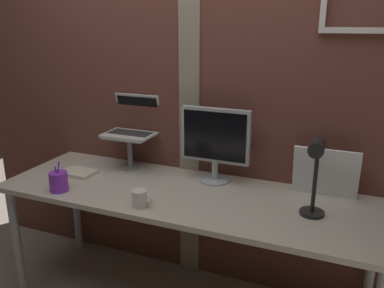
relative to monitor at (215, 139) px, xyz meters
name	(u,v)px	position (x,y,z in m)	size (l,w,h in m)	color
brick_wall_back	(191,76)	(-0.23, 0.18, 0.32)	(3.18, 0.16, 2.60)	brown
desk	(185,203)	(-0.09, -0.22, -0.32)	(2.10, 0.68, 0.72)	beige
monitor	(215,139)	(0.00, 0.00, 0.00)	(0.41, 0.18, 0.44)	#ADB2B7
laptop_stand	(130,146)	(-0.57, 0.00, -0.11)	(0.28, 0.22, 0.22)	gray
laptop	(135,122)	(-0.57, 0.08, 0.03)	(0.31, 0.28, 0.24)	silver
whiteboard_panel	(326,173)	(0.61, 0.02, -0.12)	(0.34, 0.02, 0.27)	white
desk_lamp	(315,170)	(0.58, -0.27, 0.00)	(0.12, 0.20, 0.40)	black
pen_cup	(59,181)	(-0.75, -0.46, -0.20)	(0.10, 0.10, 0.18)	purple
coffee_mug	(140,198)	(-0.24, -0.46, -0.21)	(0.11, 0.08, 0.09)	silver
paper_clutter_stack	(78,173)	(-0.81, -0.22, -0.24)	(0.20, 0.14, 0.02)	silver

